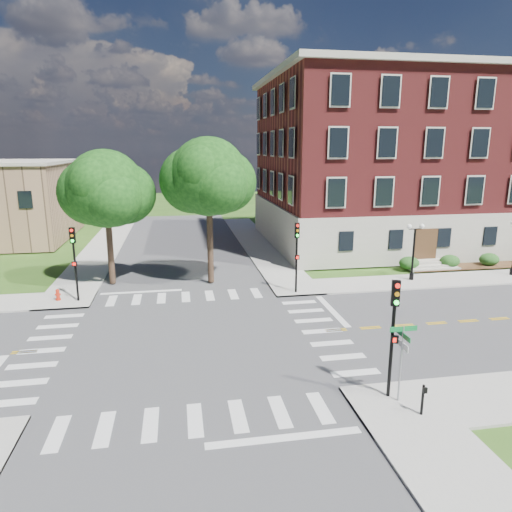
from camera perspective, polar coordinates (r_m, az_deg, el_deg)
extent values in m
plane|color=#2C5016|center=(24.33, -8.37, -10.44)|extent=(160.00, 160.00, 0.00)
cube|color=#3D3D3F|center=(24.33, -8.37, -10.43)|extent=(90.00, 12.00, 0.01)
cube|color=#3D3D3F|center=(24.33, -8.37, -10.42)|extent=(12.00, 90.00, 0.01)
cube|color=#9E9B93|center=(39.25, 27.08, -2.42)|extent=(34.00, 3.50, 0.12)
cube|color=#9E9B93|center=(47.00, 0.26, 1.50)|extent=(3.50, 34.00, 0.12)
cube|color=#9E9B93|center=(46.89, -18.73, 0.75)|extent=(3.50, 34.00, 0.12)
cube|color=silver|center=(28.60, 9.47, -6.77)|extent=(0.40, 5.50, 0.00)
cube|color=#BAB3A4|center=(51.08, 18.77, 4.21)|extent=(30.00, 20.00, 4.20)
cube|color=maroon|center=(50.52, 19.47, 13.19)|extent=(29.55, 19.70, 11.80)
cube|color=#BAB3A4|center=(50.94, 20.04, 20.11)|extent=(30.60, 20.60, 0.50)
cube|color=#472D19|center=(40.60, 20.44, 1.27)|extent=(2.00, 0.10, 2.80)
cylinder|color=black|center=(34.50, -17.69, 0.06)|extent=(0.44, 0.44, 4.12)
sphere|color=#0E340E|center=(33.76, -18.27, 7.99)|extent=(5.45, 5.45, 5.45)
cylinder|color=black|center=(33.23, -5.73, 0.84)|extent=(0.44, 0.44, 4.91)
sphere|color=#0E340E|center=(32.50, -5.95, 9.84)|extent=(5.51, 5.51, 5.51)
cylinder|color=black|center=(18.92, 16.54, -11.40)|extent=(0.14, 0.14, 3.80)
cube|color=black|center=(18.06, 17.04, -4.46)|extent=(0.38, 0.31, 1.00)
cylinder|color=red|center=(17.86, 17.30, -3.58)|extent=(0.19, 0.11, 0.18)
cylinder|color=orange|center=(17.95, 17.23, -4.59)|extent=(0.19, 0.11, 0.18)
cylinder|color=#19E533|center=(18.05, 17.16, -5.58)|extent=(0.19, 0.11, 0.18)
cube|color=black|center=(18.53, 16.91, -9.94)|extent=(0.32, 0.21, 0.30)
cylinder|color=black|center=(30.94, 5.07, -1.15)|extent=(0.14, 0.14, 3.80)
cube|color=black|center=(30.43, 5.16, 3.23)|extent=(0.35, 0.27, 1.00)
cylinder|color=red|center=(30.25, 5.24, 3.80)|extent=(0.19, 0.08, 0.18)
cylinder|color=orange|center=(30.30, 5.22, 3.18)|extent=(0.19, 0.08, 0.18)
cylinder|color=#19E533|center=(30.36, 5.21, 2.57)|extent=(0.19, 0.08, 0.18)
cube|color=black|center=(30.63, 5.18, -0.15)|extent=(0.32, 0.17, 0.30)
cylinder|color=black|center=(31.30, -21.59, -1.89)|extent=(0.14, 0.14, 3.80)
cube|color=black|center=(30.80, -21.98, 2.42)|extent=(0.34, 0.25, 1.00)
cylinder|color=red|center=(30.61, -22.08, 2.98)|extent=(0.18, 0.07, 0.18)
cylinder|color=orange|center=(30.67, -22.02, 2.37)|extent=(0.18, 0.07, 0.18)
cylinder|color=#19E533|center=(30.73, -21.97, 1.77)|extent=(0.18, 0.07, 0.18)
cube|color=black|center=(30.99, -21.75, -0.91)|extent=(0.31, 0.15, 0.30)
cylinder|color=black|center=(36.11, 18.85, -2.42)|extent=(0.32, 0.32, 0.50)
cylinder|color=black|center=(35.71, 19.05, 0.13)|extent=(0.16, 0.16, 3.80)
cube|color=black|center=(35.34, 19.29, 3.21)|extent=(1.00, 0.06, 0.06)
sphere|color=white|center=(35.07, 18.60, 3.52)|extent=(0.36, 0.36, 0.36)
sphere|color=white|center=(35.55, 20.02, 3.54)|extent=(0.36, 0.36, 0.36)
cylinder|color=black|center=(40.67, 29.34, -1.71)|extent=(0.32, 0.32, 0.50)
cylinder|color=gray|center=(18.85, 17.64, -12.75)|extent=(0.07, 0.07, 3.10)
cube|color=#0E7132|center=(18.28, 17.96, -8.65)|extent=(1.10, 0.03, 0.20)
cube|color=#0E7132|center=(18.37, 17.90, -9.38)|extent=(0.03, 1.10, 0.20)
cube|color=silver|center=(18.57, 17.94, -10.64)|extent=(0.03, 0.75, 0.25)
cylinder|color=black|center=(18.67, 20.09, -16.52)|extent=(0.10, 0.10, 1.20)
cube|color=black|center=(18.36, 20.40, -15.47)|extent=(0.14, 0.08, 0.22)
cylinder|color=red|center=(32.39, -23.48, -4.99)|extent=(0.32, 0.32, 0.10)
cylinder|color=red|center=(32.32, -23.52, -4.57)|extent=(0.22, 0.22, 0.60)
sphere|color=red|center=(32.22, -23.58, -4.01)|extent=(0.24, 0.24, 0.24)
cylinder|color=red|center=(32.29, -23.53, -4.43)|extent=(0.35, 0.12, 0.12)
cylinder|color=red|center=(32.29, -23.53, -4.43)|extent=(0.12, 0.35, 0.12)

